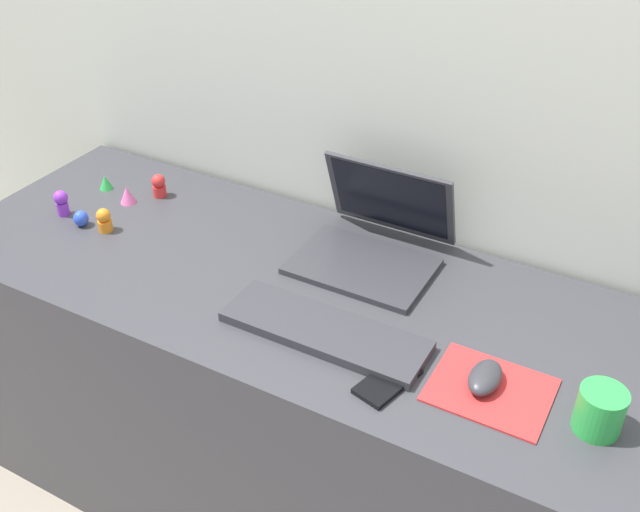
{
  "coord_description": "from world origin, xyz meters",
  "views": [
    {
      "loc": [
        0.63,
        -1.08,
        1.67
      ],
      "look_at": [
        0.03,
        0.0,
        0.83
      ],
      "focal_mm": 41.38,
      "sensor_mm": 36.0,
      "label": 1
    }
  ],
  "objects_px": {
    "toy_figurine_red": "(159,185)",
    "mouse": "(485,377)",
    "cell_phone": "(388,381)",
    "toy_figurine_orange": "(104,220)",
    "coffee_mug": "(600,411)",
    "laptop": "(375,235)",
    "toy_figurine_green": "(106,182)",
    "toy_figurine_pink": "(127,195)",
    "toy_figurine_blue": "(81,218)",
    "keyboard": "(325,331)",
    "toy_figurine_purple": "(62,202)"
  },
  "relations": [
    {
      "from": "coffee_mug",
      "to": "toy_figurine_red",
      "type": "relative_size",
      "value": 1.36
    },
    {
      "from": "keyboard",
      "to": "toy_figurine_blue",
      "type": "xyz_separation_m",
      "value": [
        -0.7,
        0.07,
        0.01
      ]
    },
    {
      "from": "cell_phone",
      "to": "toy_figurine_orange",
      "type": "height_order",
      "value": "toy_figurine_orange"
    },
    {
      "from": "laptop",
      "to": "toy_figurine_purple",
      "type": "bearing_deg",
      "value": -164.31
    },
    {
      "from": "toy_figurine_red",
      "to": "toy_figurine_pink",
      "type": "bearing_deg",
      "value": -127.29
    },
    {
      "from": "cell_phone",
      "to": "toy_figurine_orange",
      "type": "xyz_separation_m",
      "value": [
        -0.8,
        0.14,
        0.02
      ]
    },
    {
      "from": "toy_figurine_green",
      "to": "cell_phone",
      "type": "bearing_deg",
      "value": -17.67
    },
    {
      "from": "coffee_mug",
      "to": "toy_figurine_green",
      "type": "height_order",
      "value": "coffee_mug"
    },
    {
      "from": "toy_figurine_green",
      "to": "toy_figurine_blue",
      "type": "xyz_separation_m",
      "value": [
        0.07,
        -0.17,
        0.0
      ]
    },
    {
      "from": "keyboard",
      "to": "mouse",
      "type": "height_order",
      "value": "mouse"
    },
    {
      "from": "laptop",
      "to": "toy_figurine_pink",
      "type": "distance_m",
      "value": 0.65
    },
    {
      "from": "toy_figurine_pink",
      "to": "laptop",
      "type": "bearing_deg",
      "value": 7.68
    },
    {
      "from": "toy_figurine_purple",
      "to": "toy_figurine_blue",
      "type": "distance_m",
      "value": 0.08
    },
    {
      "from": "coffee_mug",
      "to": "keyboard",
      "type": "bearing_deg",
      "value": -178.94
    },
    {
      "from": "cell_phone",
      "to": "toy_figurine_green",
      "type": "height_order",
      "value": "toy_figurine_green"
    },
    {
      "from": "mouse",
      "to": "toy_figurine_blue",
      "type": "relative_size",
      "value": 2.45
    },
    {
      "from": "keyboard",
      "to": "toy_figurine_red",
      "type": "relative_size",
      "value": 6.79
    },
    {
      "from": "toy_figurine_green",
      "to": "toy_figurine_blue",
      "type": "height_order",
      "value": "toy_figurine_blue"
    },
    {
      "from": "laptop",
      "to": "coffee_mug",
      "type": "relative_size",
      "value": 3.64
    },
    {
      "from": "cell_phone",
      "to": "toy_figurine_blue",
      "type": "relative_size",
      "value": 3.27
    },
    {
      "from": "toy_figurine_purple",
      "to": "toy_figurine_pink",
      "type": "height_order",
      "value": "toy_figurine_purple"
    },
    {
      "from": "cell_phone",
      "to": "toy_figurine_red",
      "type": "relative_size",
      "value": 2.12
    },
    {
      "from": "keyboard",
      "to": "toy_figurine_green",
      "type": "distance_m",
      "value": 0.81
    },
    {
      "from": "laptop",
      "to": "cell_phone",
      "type": "xyz_separation_m",
      "value": [
        0.2,
        -0.36,
        -0.05
      ]
    },
    {
      "from": "toy_figurine_orange",
      "to": "keyboard",
      "type": "bearing_deg",
      "value": -7.35
    },
    {
      "from": "toy_figurine_purple",
      "to": "toy_figurine_blue",
      "type": "relative_size",
      "value": 1.66
    },
    {
      "from": "coffee_mug",
      "to": "toy_figurine_pink",
      "type": "xyz_separation_m",
      "value": [
        -1.19,
        0.2,
        -0.02
      ]
    },
    {
      "from": "mouse",
      "to": "coffee_mug",
      "type": "xyz_separation_m",
      "value": [
        0.2,
        -0.01,
        0.02
      ]
    },
    {
      "from": "keyboard",
      "to": "mouse",
      "type": "xyz_separation_m",
      "value": [
        0.32,
        0.02,
        0.01
      ]
    },
    {
      "from": "coffee_mug",
      "to": "cell_phone",
      "type": "bearing_deg",
      "value": -168.4
    },
    {
      "from": "mouse",
      "to": "cell_phone",
      "type": "xyz_separation_m",
      "value": [
        -0.15,
        -0.08,
        -0.02
      ]
    },
    {
      "from": "laptop",
      "to": "toy_figurine_pink",
      "type": "relative_size",
      "value": 6.8
    },
    {
      "from": "toy_figurine_blue",
      "to": "laptop",
      "type": "bearing_deg",
      "value": 18.68
    },
    {
      "from": "toy_figurine_purple",
      "to": "keyboard",
      "type": "bearing_deg",
      "value": -6.48
    },
    {
      "from": "toy_figurine_red",
      "to": "mouse",
      "type": "bearing_deg",
      "value": -15.35
    },
    {
      "from": "toy_figurine_pink",
      "to": "coffee_mug",
      "type": "bearing_deg",
      "value": -9.56
    },
    {
      "from": "mouse",
      "to": "toy_figurine_green",
      "type": "distance_m",
      "value": 1.11
    },
    {
      "from": "toy_figurine_purple",
      "to": "toy_figurine_red",
      "type": "distance_m",
      "value": 0.24
    },
    {
      "from": "toy_figurine_purple",
      "to": "toy_figurine_blue",
      "type": "xyz_separation_m",
      "value": [
        0.08,
        -0.02,
        -0.02
      ]
    },
    {
      "from": "laptop",
      "to": "toy_figurine_red",
      "type": "relative_size",
      "value": 4.97
    },
    {
      "from": "toy_figurine_pink",
      "to": "toy_figurine_blue",
      "type": "bearing_deg",
      "value": -99.34
    },
    {
      "from": "toy_figurine_pink",
      "to": "toy_figurine_blue",
      "type": "height_order",
      "value": "toy_figurine_pink"
    },
    {
      "from": "mouse",
      "to": "toy_figurine_blue",
      "type": "height_order",
      "value": "toy_figurine_blue"
    },
    {
      "from": "toy_figurine_green",
      "to": "toy_figurine_blue",
      "type": "bearing_deg",
      "value": -65.72
    },
    {
      "from": "toy_figurine_red",
      "to": "toy_figurine_pink",
      "type": "xyz_separation_m",
      "value": [
        -0.05,
        -0.06,
        -0.01
      ]
    },
    {
      "from": "keyboard",
      "to": "mouse",
      "type": "distance_m",
      "value": 0.32
    },
    {
      "from": "coffee_mug",
      "to": "toy_figurine_red",
      "type": "height_order",
      "value": "coffee_mug"
    },
    {
      "from": "keyboard",
      "to": "mouse",
      "type": "bearing_deg",
      "value": 2.72
    },
    {
      "from": "cell_phone",
      "to": "toy_figurine_orange",
      "type": "bearing_deg",
      "value": -175.74
    },
    {
      "from": "laptop",
      "to": "toy_figurine_green",
      "type": "distance_m",
      "value": 0.74
    }
  ]
}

